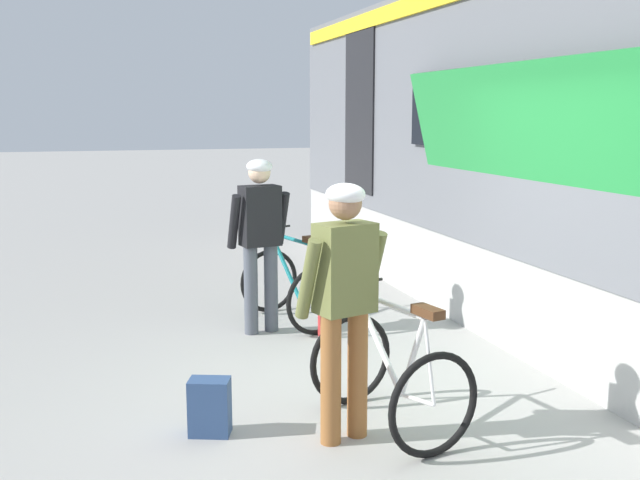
# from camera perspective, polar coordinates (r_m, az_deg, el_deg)

# --- Properties ---
(ground_plane) EXTENTS (80.00, 80.00, 0.00)m
(ground_plane) POSITION_cam_1_polar(r_m,az_deg,el_deg) (5.77, 3.53, -12.68)
(ground_plane) COLOR #A09E99
(cyclist_near_in_olive) EXTENTS (0.66, 0.41, 1.76)m
(cyclist_near_in_olive) POSITION_cam_1_polar(r_m,az_deg,el_deg) (4.87, 1.92, -3.86)
(cyclist_near_in_olive) COLOR #935B2D
(cyclist_near_in_olive) RESTS_ON ground
(cyclist_far_in_dark) EXTENTS (0.65, 0.38, 1.76)m
(cyclist_far_in_dark) POSITION_cam_1_polar(r_m,az_deg,el_deg) (7.33, -4.68, 0.77)
(cyclist_far_in_dark) COLOR #4C515B
(cyclist_far_in_dark) RESTS_ON ground
(bicycle_near_white) EXTENTS (0.92, 1.19, 0.99)m
(bicycle_near_white) POSITION_cam_1_polar(r_m,az_deg,el_deg) (5.25, 5.44, -10.34)
(bicycle_near_white) COLOR black
(bicycle_near_white) RESTS_ON ground
(bicycle_far_teal) EXTENTS (0.96, 1.22, 0.99)m
(bicycle_far_teal) POSITION_cam_1_polar(r_m,az_deg,el_deg) (7.77, -2.17, -3.59)
(bicycle_far_teal) COLOR black
(bicycle_far_teal) RESTS_ON ground
(backpack_on_platform) EXTENTS (0.32, 0.27, 0.40)m
(backpack_on_platform) POSITION_cam_1_polar(r_m,az_deg,el_deg) (5.26, -8.57, -12.71)
(backpack_on_platform) COLOR navy
(backpack_on_platform) RESTS_ON ground
(water_bottle_near_the_bikes) EXTENTS (0.08, 0.08, 0.23)m
(water_bottle_near_the_bikes) POSITION_cam_1_polar(r_m,az_deg,el_deg) (7.40, 0.13, -6.57)
(water_bottle_near_the_bikes) COLOR red
(water_bottle_near_the_bikes) RESTS_ON ground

